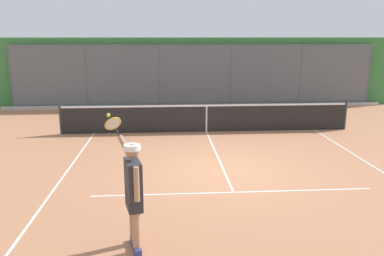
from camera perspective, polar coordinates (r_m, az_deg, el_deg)
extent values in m
plane|color=#B27551|center=(9.82, 4.73, -6.35)|extent=(60.00, 60.00, 0.00)
cube|color=white|center=(8.56, 6.12, -9.40)|extent=(6.15, 0.05, 0.01)
cube|color=white|center=(9.24, -19.60, -8.38)|extent=(0.05, 10.06, 0.01)
cube|color=white|center=(11.13, 3.65, -3.92)|extent=(0.05, 5.53, 0.01)
cylinder|color=#565B60|center=(20.89, 24.61, 7.13)|extent=(0.07, 0.07, 2.95)
cylinder|color=#565B60|center=(19.50, 15.74, 7.48)|extent=(0.07, 0.07, 2.95)
cylinder|color=#565B60|center=(18.64, 5.77, 7.66)|extent=(0.07, 0.07, 2.95)
cylinder|color=#565B60|center=(18.38, -4.83, 7.60)|extent=(0.07, 0.07, 2.95)
cylinder|color=#565B60|center=(18.73, -15.36, 7.28)|extent=(0.07, 0.07, 2.95)
cylinder|color=#565B60|center=(19.68, -25.17, 6.77)|extent=(0.07, 0.07, 2.95)
cylinder|color=#565B60|center=(18.34, 0.52, 12.12)|extent=(16.98, 0.05, 0.05)
cube|color=#565B60|center=(18.43, 0.51, 7.66)|extent=(16.98, 0.02, 2.95)
cube|color=#387A3D|center=(19.06, 0.35, 8.31)|extent=(19.98, 0.90, 3.25)
cube|color=#ADADA8|center=(18.45, 0.54, 3.28)|extent=(17.98, 0.18, 0.15)
cylinder|color=#2D2D2D|center=(15.06, 21.66, 1.81)|extent=(0.09, 0.09, 1.07)
cylinder|color=#2D2D2D|center=(14.05, -18.81, 1.27)|extent=(0.09, 0.09, 1.07)
cube|color=black|center=(13.67, 2.15, 1.32)|extent=(10.03, 0.02, 0.91)
cube|color=white|center=(13.58, 2.17, 3.30)|extent=(10.03, 0.04, 0.05)
cube|color=white|center=(13.67, 2.15, 1.32)|extent=(0.05, 0.04, 0.91)
cube|color=navy|center=(6.41, -8.09, -17.32)|extent=(0.17, 0.28, 0.09)
cylinder|color=#A87A5B|center=(6.20, -8.23, -13.78)|extent=(0.13, 0.13, 0.80)
cube|color=navy|center=(6.64, -8.51, -16.16)|extent=(0.17, 0.28, 0.09)
cylinder|color=#A87A5B|center=(6.44, -8.65, -12.71)|extent=(0.13, 0.13, 0.80)
cube|color=#28282D|center=(6.18, -8.54, -10.59)|extent=(0.31, 0.46, 0.26)
cube|color=#2D2D33|center=(6.04, -8.67, -7.39)|extent=(0.32, 0.53, 0.58)
cylinder|color=#A87A5B|center=(5.76, -8.18, -8.20)|extent=(0.08, 0.08, 0.53)
cylinder|color=#A87A5B|center=(6.34, -9.91, -2.60)|extent=(0.27, 0.38, 0.30)
sphere|color=#A87A5B|center=(5.90, -8.81, -3.40)|extent=(0.22, 0.22, 0.22)
cylinder|color=white|center=(5.89, -8.83, -2.83)|extent=(0.31, 0.31, 0.08)
cube|color=white|center=(6.01, -9.01, -2.83)|extent=(0.23, 0.24, 0.02)
cylinder|color=black|center=(6.52, -10.89, -0.72)|extent=(0.11, 0.16, 0.13)
torus|color=gold|center=(6.66, -11.59, 0.64)|extent=(0.35, 0.31, 0.26)
cylinder|color=silver|center=(6.66, -11.59, 0.64)|extent=(0.29, 0.25, 0.21)
sphere|color=#CCDB33|center=(6.80, -12.24, 1.88)|extent=(0.07, 0.07, 0.07)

